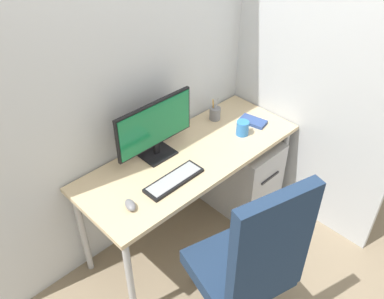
{
  "coord_description": "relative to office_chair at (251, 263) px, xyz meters",
  "views": [
    {
      "loc": [
        -1.49,
        -1.55,
        2.46
      ],
      "look_at": [
        -0.05,
        -0.06,
        0.86
      ],
      "focal_mm": 38.82,
      "sensor_mm": 36.0,
      "label": 1
    }
  ],
  "objects": [
    {
      "name": "ground_plane",
      "position": [
        0.29,
        0.77,
        -0.61
      ],
      "size": [
        8.0,
        8.0,
        0.0
      ],
      "primitive_type": "plane",
      "color": "gray"
    },
    {
      "name": "wall_back",
      "position": [
        0.29,
        1.11,
        0.79
      ],
      "size": [
        2.67,
        0.04,
        2.8
      ],
      "primitive_type": "cube",
      "color": "silver",
      "rests_on": "ground_plane"
    },
    {
      "name": "wall_side_right",
      "position": [
        1.11,
        0.62,
        0.79
      ],
      "size": [
        0.04,
        1.7,
        2.8
      ],
      "primitive_type": "cube",
      "color": "silver",
      "rests_on": "ground_plane"
    },
    {
      "name": "desk",
      "position": [
        0.29,
        0.77,
        0.07
      ],
      "size": [
        1.58,
        0.61,
        0.76
      ],
      "color": "#D1B78C",
      "rests_on": "ground_plane"
    },
    {
      "name": "office_chair",
      "position": [
        0.0,
        0.0,
        0.0
      ],
      "size": [
        0.66,
        0.67,
        1.22
      ],
      "color": "black",
      "rests_on": "ground_plane"
    },
    {
      "name": "filing_cabinet",
      "position": [
        0.79,
        0.72,
        -0.29
      ],
      "size": [
        0.39,
        0.54,
        0.64
      ],
      "color": "#B2B5BA",
      "rests_on": "ground_plane"
    },
    {
      "name": "monitor",
      "position": [
        0.13,
        0.93,
        0.37
      ],
      "size": [
        0.58,
        0.17,
        0.39
      ],
      "color": "black",
      "rests_on": "desk"
    },
    {
      "name": "keyboard",
      "position": [
        0.03,
        0.65,
        0.16
      ],
      "size": [
        0.4,
        0.13,
        0.02
      ],
      "color": "black",
      "rests_on": "desk"
    },
    {
      "name": "mouse",
      "position": [
        -0.29,
        0.66,
        0.17
      ],
      "size": [
        0.08,
        0.11,
        0.04
      ],
      "primitive_type": "ellipsoid",
      "rotation": [
        0.0,
        0.0,
        -0.29
      ],
      "color": "slate",
      "rests_on": "desk"
    },
    {
      "name": "pen_holder",
      "position": [
        0.71,
        0.95,
        0.2
      ],
      "size": [
        0.08,
        0.08,
        0.17
      ],
      "color": "slate",
      "rests_on": "desk"
    },
    {
      "name": "notebook",
      "position": [
        0.88,
        0.72,
        0.16
      ],
      "size": [
        0.14,
        0.21,
        0.03
      ],
      "primitive_type": "cube",
      "rotation": [
        0.0,
        0.0,
        0.22
      ],
      "color": "#334C8C",
      "rests_on": "desk"
    },
    {
      "name": "coffee_mug",
      "position": [
        0.71,
        0.68,
        0.2
      ],
      "size": [
        0.12,
        0.09,
        0.1
      ],
      "color": "#337FD8",
      "rests_on": "desk"
    }
  ]
}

